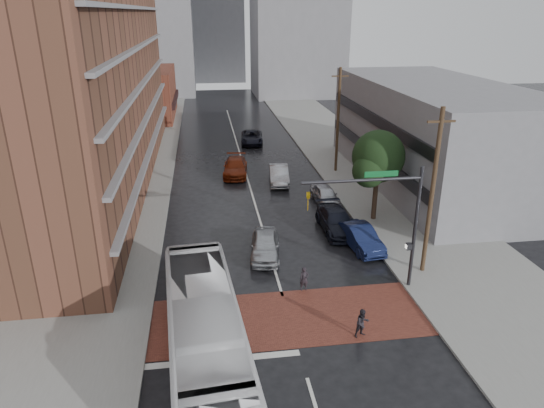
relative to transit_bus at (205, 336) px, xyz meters
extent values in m
plane|color=black|center=(4.24, 2.82, -1.77)|extent=(160.00, 160.00, 0.00)
cube|color=brown|center=(4.24, 3.32, -1.76)|extent=(14.00, 5.00, 0.02)
cube|color=gray|center=(-7.26, 27.82, -1.70)|extent=(9.00, 90.00, 0.15)
cube|color=gray|center=(15.74, 27.82, -1.70)|extent=(9.00, 90.00, 0.15)
cube|color=brown|center=(-9.76, 26.82, 12.23)|extent=(10.00, 44.00, 28.00)
cube|color=brown|center=(-7.76, 56.82, 1.73)|extent=(8.00, 16.00, 7.00)
cube|color=gray|center=(20.74, 22.82, 2.73)|extent=(11.00, 26.00, 9.00)
cube|color=gray|center=(-9.76, 80.82, 14.23)|extent=(18.00, 16.00, 32.00)
cube|color=gray|center=(4.24, 97.82, 10.23)|extent=(12.00, 10.00, 24.00)
cylinder|color=#332319|center=(12.74, 14.82, 0.23)|extent=(0.36, 0.36, 4.00)
sphere|color=#1D3116|center=(12.74, 14.82, 3.23)|extent=(3.80, 3.80, 3.80)
sphere|color=#1D3116|center=(11.84, 14.02, 2.43)|extent=(2.40, 2.40, 2.40)
sphere|color=#1D3116|center=(13.54, 15.62, 2.63)|extent=(2.60, 2.60, 2.60)
cylinder|color=#2D2D33|center=(11.54, 5.32, 1.83)|extent=(0.20, 0.20, 7.20)
cylinder|color=#2D2D33|center=(8.34, 5.32, 4.83)|extent=(6.40, 0.16, 0.16)
imported|color=gold|center=(5.54, 5.32, 3.83)|extent=(0.20, 0.16, 1.00)
cube|color=#0C5926|center=(9.34, 5.32, 5.13)|extent=(1.80, 0.05, 0.30)
cube|color=#2D2D33|center=(11.29, 5.32, 0.83)|extent=(0.30, 0.30, 0.35)
cylinder|color=#473321|center=(13.04, 6.82, 3.23)|extent=(0.26, 0.26, 10.00)
cube|color=#473321|center=(13.04, 6.82, 7.43)|extent=(1.60, 0.12, 0.12)
cylinder|color=#473321|center=(13.04, 26.82, 3.23)|extent=(0.26, 0.26, 10.00)
cube|color=#473321|center=(13.04, 26.82, 7.43)|extent=(1.60, 0.12, 0.12)
imported|color=silver|center=(0.00, 0.00, 0.00)|extent=(3.97, 12.93, 3.55)
imported|color=black|center=(5.54, 5.82, -1.06)|extent=(0.54, 0.37, 1.43)
imported|color=black|center=(7.47, 1.32, -1.03)|extent=(0.85, 0.75, 1.48)
imported|color=#B0B4B8|center=(3.89, 10.22, -1.00)|extent=(2.46, 4.77, 1.55)
imported|color=#B0B2B8|center=(7.00, 24.31, -0.98)|extent=(2.16, 4.98, 1.59)
imported|color=maroon|center=(3.21, 27.23, -0.98)|extent=(2.79, 5.65, 1.58)
imported|color=black|center=(6.03, 39.03, -1.03)|extent=(2.93, 5.57, 1.49)
imported|color=#121B40|center=(10.32, 10.49, -1.01)|extent=(2.23, 4.82, 1.53)
imported|color=black|center=(9.44, 13.37, -1.00)|extent=(2.22, 5.37, 1.55)
imported|color=#B8B9C0|center=(10.00, 18.82, -1.06)|extent=(1.96, 4.29, 1.43)
camera|label=1|loc=(0.40, -17.38, 12.88)|focal=32.00mm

